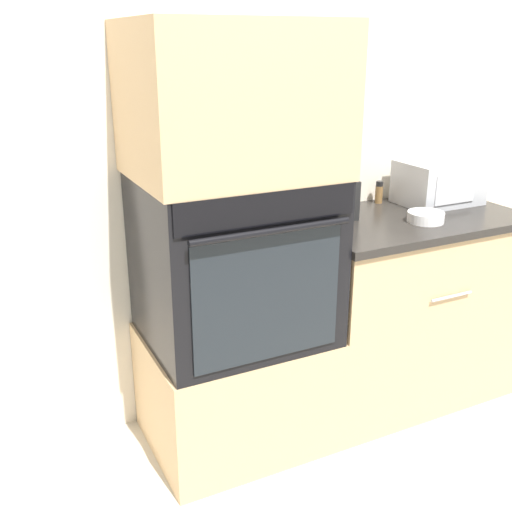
% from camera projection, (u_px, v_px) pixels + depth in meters
% --- Properties ---
extents(ground_plane, '(12.00, 12.00, 0.00)m').
position_uv_depth(ground_plane, '(343.00, 451.00, 2.58)').
color(ground_plane, beige).
extents(wall_back, '(8.00, 0.05, 2.50)m').
position_uv_depth(wall_back, '(278.00, 138.00, 2.68)').
color(wall_back, beige).
rests_on(wall_back, ground_plane).
extents(oven_cabinet_base, '(0.74, 0.60, 0.51)m').
position_uv_depth(oven_cabinet_base, '(236.00, 387.00, 2.59)').
color(oven_cabinet_base, tan).
rests_on(oven_cabinet_base, ground_plane).
extents(wall_oven, '(0.72, 0.64, 0.68)m').
position_uv_depth(wall_oven, '(234.00, 259.00, 2.38)').
color(wall_oven, black).
rests_on(wall_oven, oven_cabinet_base).
extents(oven_cabinet_upper, '(0.74, 0.60, 0.55)m').
position_uv_depth(oven_cabinet_upper, '(232.00, 100.00, 2.18)').
color(oven_cabinet_upper, tan).
rests_on(oven_cabinet_upper, wall_oven).
extents(counter_unit, '(1.04, 0.63, 0.91)m').
position_uv_depth(counter_unit, '(401.00, 306.00, 2.88)').
color(counter_unit, tan).
rests_on(counter_unit, ground_plane).
extents(microwave, '(0.38, 0.27, 0.21)m').
position_uv_depth(microwave, '(439.00, 182.00, 2.90)').
color(microwave, '#B2B5BA').
rests_on(microwave, counter_unit).
extents(knife_block, '(0.10, 0.15, 0.22)m').
position_uv_depth(knife_block, '(341.00, 198.00, 2.67)').
color(knife_block, black).
rests_on(knife_block, counter_unit).
extents(bowl, '(0.16, 0.16, 0.05)m').
position_uv_depth(bowl, '(426.00, 217.00, 2.62)').
color(bowl, white).
rests_on(bowl, counter_unit).
extents(condiment_jar_near, '(0.04, 0.04, 0.11)m').
position_uv_depth(condiment_jar_near, '(379.00, 192.00, 2.92)').
color(condiment_jar_near, brown).
rests_on(condiment_jar_near, counter_unit).
extents(condiment_jar_mid, '(0.05, 0.05, 0.09)m').
position_uv_depth(condiment_jar_mid, '(345.00, 221.00, 2.48)').
color(condiment_jar_mid, silver).
rests_on(condiment_jar_mid, counter_unit).
extents(condiment_jar_far, '(0.05, 0.05, 0.10)m').
position_uv_depth(condiment_jar_far, '(314.00, 204.00, 2.74)').
color(condiment_jar_far, silver).
rests_on(condiment_jar_far, counter_unit).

